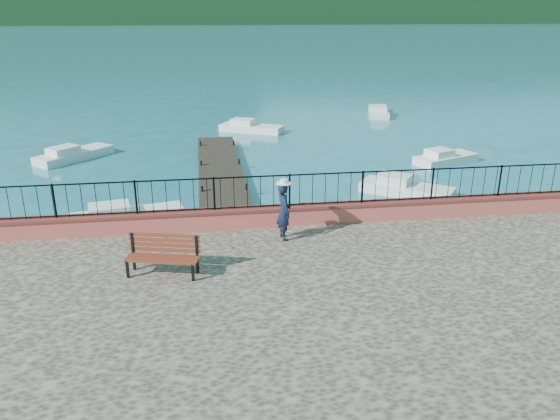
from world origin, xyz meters
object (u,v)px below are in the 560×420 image
object	(u,v)px
boat_2	(446,156)
boat_5	(379,109)
boat_1	(407,185)
boat_3	(74,152)
boat_4	(251,125)
park_bench	(163,263)
boat_0	(127,213)
person	(284,212)

from	to	relation	value
boat_2	boat_5	size ratio (longest dim) A/B	0.78
boat_1	boat_3	xyz separation A→B (m)	(-14.85, 7.94, 0.00)
boat_4	boat_5	size ratio (longest dim) A/B	0.93
boat_1	boat_3	world-z (taller)	same
park_bench	boat_3	xyz separation A→B (m)	(-5.46, 16.32, -1.09)
boat_0	person	bearing A→B (deg)	-56.90
park_bench	person	world-z (taller)	person
person	boat_1	bearing A→B (deg)	-52.46
park_bench	boat_4	world-z (taller)	park_bench
person	boat_1	world-z (taller)	person
boat_2	boat_1	bearing A→B (deg)	-151.81
boat_3	boat_4	distance (m)	11.05
boat_2	boat_4	xyz separation A→B (m)	(-8.90, 8.88, 0.00)
boat_2	person	bearing A→B (deg)	-153.64
person	boat_0	distance (m)	7.17
person	boat_5	bearing A→B (deg)	-33.19
boat_1	boat_4	xyz separation A→B (m)	(-5.19, 13.31, 0.00)
boat_0	boat_1	xyz separation A→B (m)	(11.11, 1.67, 0.00)
park_bench	boat_1	xyz separation A→B (m)	(9.40, 8.38, -1.09)
boat_2	boat_4	bearing A→B (deg)	113.24
boat_1	boat_3	distance (m)	16.84
boat_4	boat_2	bearing A→B (deg)	-18.09
boat_3	boat_4	world-z (taller)	same
park_bench	boat_1	bearing A→B (deg)	56.26
boat_0	boat_4	size ratio (longest dim) A/B	1.01
boat_0	boat_1	world-z (taller)	same
boat_0	boat_1	size ratio (longest dim) A/B	1.06
park_bench	boat_2	world-z (taller)	park_bench
park_bench	boat_5	xyz separation A→B (m)	(13.93, 26.17, -1.09)
boat_3	boat_2	bearing A→B (deg)	-58.81
person	boat_0	world-z (taller)	person
boat_3	boat_1	bearing A→B (deg)	-76.20
boat_2	boat_3	world-z (taller)	same
person	park_bench	bearing A→B (deg)	109.05
boat_0	boat_5	size ratio (longest dim) A/B	0.93
boat_3	boat_5	bearing A→B (deg)	-21.16
park_bench	boat_2	xyz separation A→B (m)	(13.10, 12.80, -1.09)
person	boat_2	distance (m)	14.92
boat_3	boat_5	xyz separation A→B (m)	(19.39, 9.84, 0.00)
boat_0	boat_4	bearing A→B (deg)	56.79
boat_1	boat_2	size ratio (longest dim) A/B	1.14
boat_1	boat_4	bearing A→B (deg)	148.56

